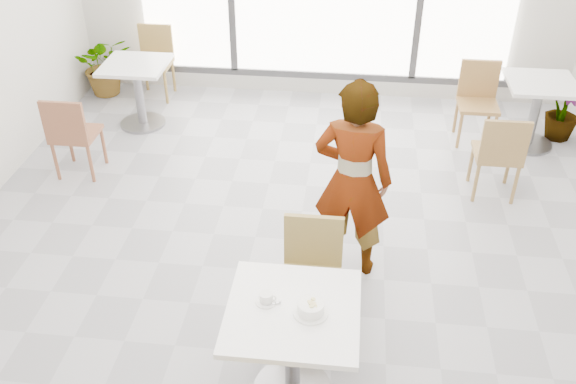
# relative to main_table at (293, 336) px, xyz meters

# --- Properties ---
(floor) EXTENTS (7.00, 7.00, 0.00)m
(floor) POSITION_rel_main_table_xyz_m (-0.13, 1.17, -0.52)
(floor) COLOR #9E9EA5
(floor) RESTS_ON ground
(main_table) EXTENTS (0.80, 0.80, 0.75)m
(main_table) POSITION_rel_main_table_xyz_m (0.00, 0.00, 0.00)
(main_table) COLOR white
(main_table) RESTS_ON ground
(chair_far) EXTENTS (0.42, 0.42, 0.87)m
(chair_far) POSITION_rel_main_table_xyz_m (0.06, 0.68, -0.02)
(chair_far) COLOR olive
(chair_far) RESTS_ON ground
(oatmeal_bowl) EXTENTS (0.21, 0.21, 0.09)m
(oatmeal_bowl) POSITION_rel_main_table_xyz_m (0.11, -0.02, 0.27)
(oatmeal_bowl) COLOR white
(oatmeal_bowl) RESTS_ON main_table
(coffee_cup) EXTENTS (0.16, 0.13, 0.07)m
(coffee_cup) POSITION_rel_main_table_xyz_m (-0.17, 0.04, 0.26)
(coffee_cup) COLOR white
(coffee_cup) RESTS_ON main_table
(person) EXTENTS (0.66, 0.48, 1.66)m
(person) POSITION_rel_main_table_xyz_m (0.31, 1.34, 0.31)
(person) COLOR black
(person) RESTS_ON ground
(bg_table_left) EXTENTS (0.70, 0.70, 0.75)m
(bg_table_left) POSITION_rel_main_table_xyz_m (-2.14, 3.58, -0.04)
(bg_table_left) COLOR white
(bg_table_left) RESTS_ON ground
(bg_table_right) EXTENTS (0.70, 0.70, 0.75)m
(bg_table_right) POSITION_rel_main_table_xyz_m (2.21, 3.59, -0.04)
(bg_table_right) COLOR white
(bg_table_right) RESTS_ON ground
(bg_chair_left_near) EXTENTS (0.42, 0.42, 0.87)m
(bg_chair_left_near) POSITION_rel_main_table_xyz_m (-2.44, 2.42, -0.02)
(bg_chair_left_near) COLOR brown
(bg_chair_left_near) RESTS_ON ground
(bg_chair_left_far) EXTENTS (0.42, 0.42, 0.87)m
(bg_chair_left_far) POSITION_rel_main_table_xyz_m (-2.19, 4.42, -0.02)
(bg_chair_left_far) COLOR #A48143
(bg_chair_left_far) RESTS_ON ground
(bg_chair_right_near) EXTENTS (0.42, 0.42, 0.87)m
(bg_chair_right_near) POSITION_rel_main_table_xyz_m (1.65, 2.50, -0.02)
(bg_chair_right_near) COLOR #9A7744
(bg_chair_right_near) RESTS_ON ground
(bg_chair_right_far) EXTENTS (0.42, 0.42, 0.87)m
(bg_chair_right_far) POSITION_rel_main_table_xyz_m (1.62, 3.70, -0.02)
(bg_chair_right_far) COLOR #9D723F
(bg_chair_right_far) RESTS_ON ground
(plant_left) EXTENTS (0.87, 0.82, 0.76)m
(plant_left) POSITION_rel_main_table_xyz_m (-2.83, 4.37, -0.14)
(plant_left) COLOR #608544
(plant_left) RESTS_ON ground
(plant_right) EXTENTS (0.45, 0.45, 0.66)m
(plant_right) POSITION_rel_main_table_xyz_m (2.57, 3.80, -0.19)
(plant_right) COLOR #588539
(plant_right) RESTS_ON ground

